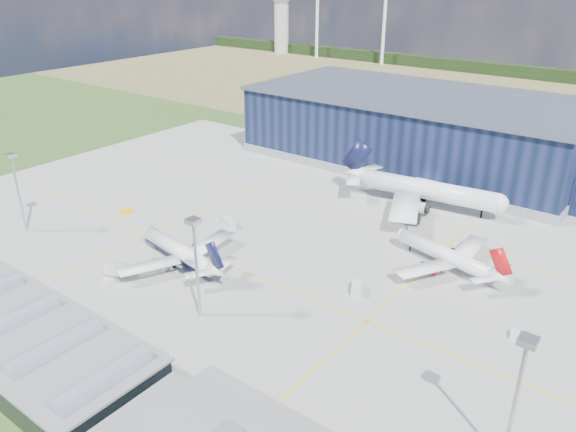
% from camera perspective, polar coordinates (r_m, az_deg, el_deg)
% --- Properties ---
extents(ground, '(600.00, 600.00, 0.00)m').
position_cam_1_polar(ground, '(149.30, -3.40, -3.56)').
color(ground, '#2E4A1B').
rests_on(ground, ground).
extents(apron, '(220.00, 160.00, 0.08)m').
position_cam_1_polar(apron, '(156.14, -1.02, -2.20)').
color(apron, gray).
rests_on(apron, ground).
extents(farmland, '(600.00, 220.00, 0.01)m').
position_cam_1_polar(farmland, '(338.49, 21.93, 10.62)').
color(farmland, olive).
rests_on(farmland, ground).
extents(treeline, '(600.00, 8.00, 8.00)m').
position_cam_1_polar(treeline, '(414.24, 25.31, 12.84)').
color(treeline, black).
rests_on(treeline, ground).
extents(horizon_dressing, '(440.20, 18.00, 70.00)m').
position_cam_1_polar(horizon_dressing, '(483.67, 2.13, 19.96)').
color(horizon_dressing, white).
rests_on(horizon_dressing, ground).
extents(hangar, '(145.00, 62.00, 26.10)m').
position_cam_1_polar(hangar, '(219.62, 13.50, 8.25)').
color(hangar, black).
rests_on(hangar, ground).
extents(glass_concourse, '(78.00, 23.00, 8.60)m').
position_cam_1_polar(glass_concourse, '(120.77, -25.12, -11.39)').
color(glass_concourse, black).
rests_on(glass_concourse, ground).
extents(light_mast_west, '(2.60, 2.60, 23.00)m').
position_cam_1_polar(light_mast_west, '(171.26, -25.93, 3.31)').
color(light_mast_west, '#B0B3B7').
rests_on(light_mast_west, ground).
extents(light_mast_center, '(2.60, 2.60, 23.00)m').
position_cam_1_polar(light_mast_center, '(116.91, -9.38, -3.64)').
color(light_mast_center, '#B0B3B7').
rests_on(light_mast_center, ground).
extents(light_mast_east, '(2.60, 2.60, 23.00)m').
position_cam_1_polar(light_mast_east, '(88.90, 22.45, -15.33)').
color(light_mast_east, '#B0B3B7').
rests_on(light_mast_east, ground).
extents(airliner_navy, '(40.17, 39.54, 11.44)m').
position_cam_1_polar(airliner_navy, '(143.15, -11.10, -2.71)').
color(airliner_navy, white).
rests_on(airliner_navy, ground).
extents(airliner_red, '(41.70, 41.17, 11.18)m').
position_cam_1_polar(airliner_red, '(144.14, 15.69, -3.06)').
color(airliner_red, white).
rests_on(airliner_red, ground).
extents(airliner_widebody, '(60.48, 59.43, 17.86)m').
position_cam_1_polar(airliner_widebody, '(177.83, 14.02, 3.55)').
color(airliner_widebody, white).
rests_on(airliner_widebody, ground).
extents(gse_tug_a, '(2.56, 3.69, 1.43)m').
position_cam_1_polar(gse_tug_a, '(178.12, -16.05, 0.50)').
color(gse_tug_a, yellow).
rests_on(gse_tug_a, ground).
extents(gse_van_a, '(6.04, 4.54, 2.42)m').
position_cam_1_polar(gse_van_a, '(163.09, -6.03, -0.68)').
color(gse_van_a, silver).
rests_on(gse_van_a, ground).
extents(gse_cart_a, '(2.33, 2.99, 1.15)m').
position_cam_1_polar(gse_cart_a, '(125.34, 22.02, -11.13)').
color(gse_cart_a, silver).
rests_on(gse_cart_a, ground).
extents(gse_van_b, '(4.19, 5.31, 2.21)m').
position_cam_1_polar(gse_van_b, '(131.54, 6.97, -7.28)').
color(gse_van_b, silver).
rests_on(gse_van_b, ground).
extents(airstair, '(2.94, 5.11, 3.08)m').
position_cam_1_polar(airstair, '(142.19, -17.07, -5.49)').
color(airstair, silver).
rests_on(airstair, ground).
extents(car_a, '(3.77, 2.26, 1.20)m').
position_cam_1_polar(car_a, '(103.31, -8.37, -17.85)').
color(car_a, '#99999E').
rests_on(car_a, ground).
extents(car_b, '(3.84, 2.14, 1.20)m').
position_cam_1_polar(car_b, '(130.43, -20.28, -9.34)').
color(car_b, '#99999E').
rests_on(car_b, ground).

